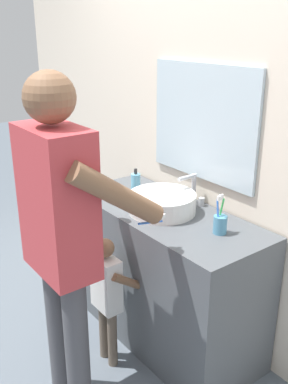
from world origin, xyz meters
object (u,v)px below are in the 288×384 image
(child_toddler, at_px, (108,290))
(adult_parent, at_px, (62,223))
(toothbrush_cup, at_px, (220,223))
(soap_bottle, at_px, (136,183))

(child_toddler, relative_size, adult_parent, 0.47)
(toothbrush_cup, height_order, adult_parent, adult_parent)
(toothbrush_cup, distance_m, soap_bottle, 0.72)
(soap_bottle, xyz_separation_m, child_toddler, (0.33, -0.43, -0.44))
(child_toddler, xyz_separation_m, adult_parent, (0.12, -0.30, 0.54))
(adult_parent, bearing_deg, child_toddler, 111.57)
(child_toddler, distance_m, adult_parent, 0.63)
(toothbrush_cup, xyz_separation_m, soap_bottle, (-0.72, -0.01, 0.01))
(toothbrush_cup, bearing_deg, soap_bottle, -179.35)
(soap_bottle, distance_m, adult_parent, 0.87)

